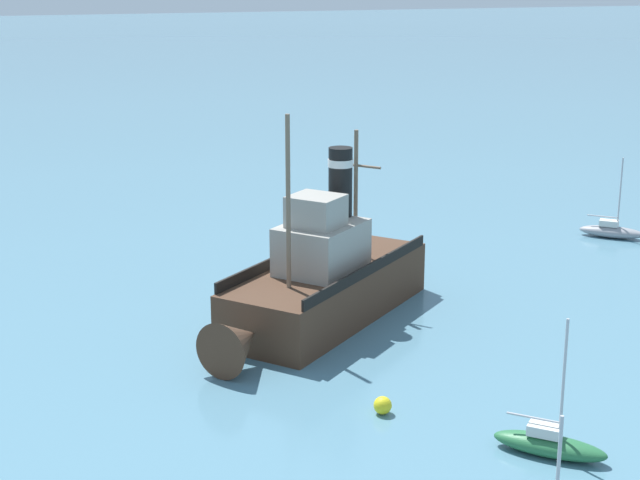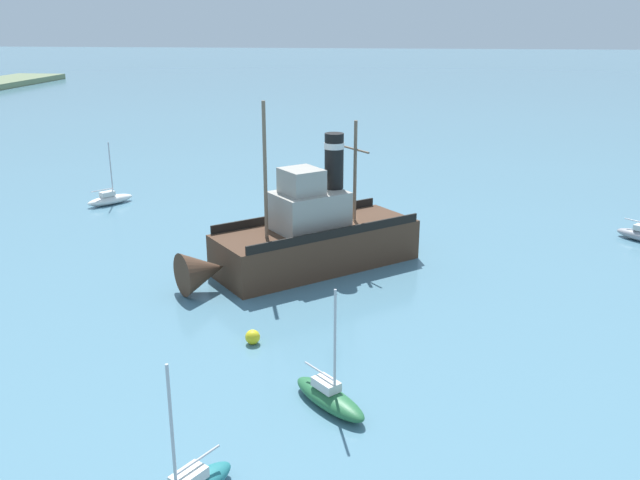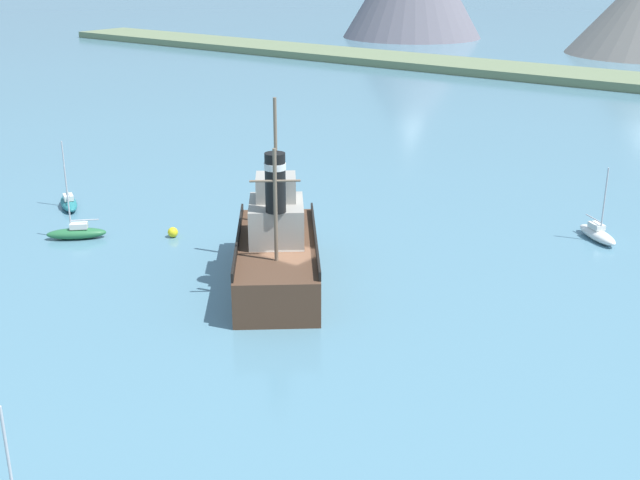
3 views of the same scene
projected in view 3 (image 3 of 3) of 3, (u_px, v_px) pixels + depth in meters
The scene contains 6 objects.
ground_plane at pixel (293, 294), 43.83m from camera, with size 600.00×600.00×0.00m, color teal.
old_tugboat at pixel (277, 248), 45.39m from camera, with size 11.79×13.24×9.90m.
sailboat_white at pixel (597, 233), 51.90m from camera, with size 3.65×3.24×4.90m.
sailboat_green at pixel (77, 232), 52.09m from camera, with size 3.47×3.46×4.90m.
sailboat_teal at pixel (69, 202), 58.24m from camera, with size 3.84×2.85×4.90m.
mooring_buoy at pixel (173, 232), 52.39m from camera, with size 0.67×0.67×0.67m, color yellow.
Camera 3 is at (25.36, -31.17, 17.83)m, focal length 45.00 mm.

